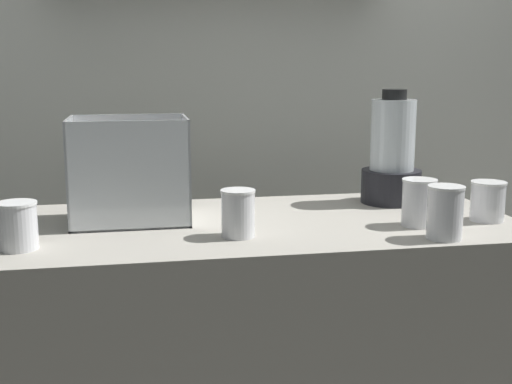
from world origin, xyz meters
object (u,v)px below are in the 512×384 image
Objects in this scene: juice_cup_pomegranate_far_left at (18,229)px; juice_cup_orange_left at (238,216)px; juice_cup_carrot_right at (445,216)px; juice_cup_carrot_middle at (419,205)px; blender_pitcher at (392,158)px; carrot_display_bin at (131,188)px; juice_cup_mango_far_right at (488,203)px.

juice_cup_pomegranate_far_left is 0.94× the size of juice_cup_orange_left.
juice_cup_carrot_right reaches higher than juice_cup_orange_left.
juice_cup_carrot_middle is at bearing 2.66° from juice_cup_orange_left.
juice_cup_pomegranate_far_left is at bearing -162.28° from blender_pitcher.
juice_cup_orange_left is at bearing -40.06° from carrot_display_bin.
carrot_display_bin is at bearing 139.94° from juice_cup_orange_left.
juice_cup_orange_left is at bearing -149.02° from blender_pitcher.
juice_cup_mango_far_right is at bearing -10.39° from carrot_display_bin.
juice_cup_carrot_middle reaches higher than juice_cup_pomegranate_far_left.
juice_cup_pomegranate_far_left is at bearing -177.75° from juice_cup_carrot_middle.
carrot_display_bin is 0.81m from juice_cup_carrot_right.
juice_cup_orange_left is 0.68m from juice_cup_mango_far_right.
juice_cup_pomegranate_far_left is at bearing -178.13° from juice_cup_orange_left.
juice_cup_carrot_right is at bearing -12.84° from juice_cup_orange_left.
juice_cup_carrot_middle is at bearing -14.70° from carrot_display_bin.
juice_cup_carrot_middle is at bearing -98.09° from blender_pitcher.
blender_pitcher is at bearing 30.98° from juice_cup_orange_left.
juice_cup_orange_left is (-0.52, -0.31, -0.08)m from blender_pitcher.
blender_pitcher is 0.33m from juice_cup_mango_far_right.
carrot_display_bin reaches higher than juice_cup_carrot_middle.
blender_pitcher is 0.61m from juice_cup_orange_left.
juice_cup_carrot_middle is at bearing 2.25° from juice_cup_pomegranate_far_left.
juice_cup_carrot_right reaches higher than juice_cup_carrot_middle.
juice_cup_pomegranate_far_left is at bearing -137.60° from carrot_display_bin.
juice_cup_carrot_middle is 0.21m from juice_cup_mango_far_right.
juice_cup_carrot_middle is at bearing 92.91° from juice_cup_carrot_right.
blender_pitcher reaches higher than carrot_display_bin.
blender_pitcher is 0.43m from juice_cup_carrot_right.
juice_cup_orange_left is (0.51, 0.02, 0.00)m from juice_cup_pomegranate_far_left.
carrot_display_bin is 2.49× the size of juice_cup_carrot_middle.
juice_cup_carrot_middle reaches higher than juice_cup_orange_left.
juice_cup_orange_left reaches higher than juice_cup_pomegranate_far_left.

